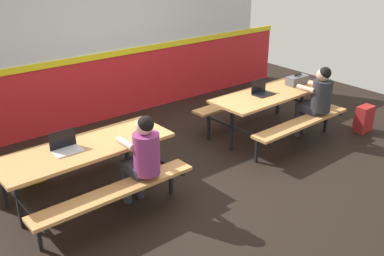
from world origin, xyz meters
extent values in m
cube|color=black|center=(0.00, 0.00, -0.01)|extent=(10.00, 10.00, 0.02)
cube|color=red|center=(0.00, 2.30, 0.55)|extent=(8.00, 0.12, 1.10)
cube|color=yellow|center=(0.00, 2.23, 1.15)|extent=(8.00, 0.03, 0.10)
cube|color=silver|center=(0.00, 2.30, 1.90)|extent=(6.72, 0.12, 1.40)
cube|color=tan|center=(-1.58, -0.01, 0.72)|extent=(2.07, 0.81, 0.04)
cube|color=tan|center=(-1.56, -0.64, 0.43)|extent=(1.96, 0.34, 0.04)
cube|color=tan|center=(-1.59, 0.63, 0.43)|extent=(1.96, 0.34, 0.04)
cube|color=black|center=(-2.42, -0.03, 0.35)|extent=(0.04, 0.04, 0.70)
cube|color=black|center=(-2.42, -0.03, 0.39)|extent=(0.09, 1.55, 0.04)
cube|color=black|center=(-2.41, -0.54, 0.21)|extent=(0.04, 0.04, 0.41)
cube|color=black|center=(-2.44, 0.47, 0.21)|extent=(0.04, 0.04, 0.41)
cube|color=black|center=(-0.73, 0.02, 0.35)|extent=(0.04, 0.04, 0.70)
cube|color=black|center=(-0.73, 0.02, 0.39)|extent=(0.09, 1.55, 0.04)
cube|color=black|center=(-0.72, -0.49, 0.21)|extent=(0.04, 0.04, 0.41)
cube|color=black|center=(-0.75, 0.52, 0.21)|extent=(0.04, 0.04, 0.41)
cube|color=tan|center=(1.58, -0.02, 0.72)|extent=(2.07, 0.81, 0.04)
cube|color=tan|center=(1.59, -0.65, 0.43)|extent=(1.96, 0.34, 0.04)
cube|color=tan|center=(1.56, 0.62, 0.43)|extent=(1.96, 0.34, 0.04)
cube|color=black|center=(0.73, -0.04, 0.35)|extent=(0.04, 0.04, 0.70)
cube|color=black|center=(0.73, -0.04, 0.39)|extent=(0.09, 1.55, 0.04)
cube|color=black|center=(0.75, -0.55, 0.21)|extent=(0.04, 0.04, 0.41)
cube|color=black|center=(0.72, 0.47, 0.21)|extent=(0.04, 0.04, 0.41)
cube|color=black|center=(2.42, 0.01, 0.35)|extent=(0.04, 0.04, 0.70)
cube|color=black|center=(2.42, 0.01, 0.39)|extent=(0.09, 1.55, 0.04)
cube|color=black|center=(2.44, -0.50, 0.21)|extent=(0.04, 0.04, 0.41)
cube|color=black|center=(2.41, 0.52, 0.21)|extent=(0.04, 0.04, 0.41)
cylinder|color=#2D2D38|center=(-1.24, -0.31, 0.23)|extent=(0.11, 0.11, 0.45)
cylinder|color=#2D2D38|center=(-1.06, -0.31, 0.23)|extent=(0.11, 0.11, 0.45)
cube|color=#2D2D38|center=(-1.14, -0.46, 0.51)|extent=(0.31, 0.39, 0.12)
cylinder|color=#8C3372|center=(-1.14, -0.63, 0.75)|extent=(0.30, 0.30, 0.48)
cylinder|color=beige|center=(-1.28, -0.44, 0.85)|extent=(0.09, 0.30, 0.08)
cylinder|color=beige|center=(-1.00, -0.43, 0.85)|extent=(0.09, 0.30, 0.08)
sphere|color=beige|center=(-1.14, -0.61, 1.08)|extent=(0.20, 0.20, 0.20)
sphere|color=black|center=(-1.14, -0.64, 1.11)|extent=(0.18, 0.18, 0.18)
cylinder|color=#2D2D38|center=(1.93, -0.32, 0.23)|extent=(0.11, 0.11, 0.45)
cylinder|color=#2D2D38|center=(2.11, -0.31, 0.23)|extent=(0.11, 0.11, 0.45)
cube|color=#2D2D38|center=(2.02, -0.47, 0.51)|extent=(0.31, 0.39, 0.12)
cylinder|color=#26262B|center=(2.03, -0.64, 0.75)|extent=(0.30, 0.30, 0.48)
cylinder|color=tan|center=(1.88, -0.44, 0.85)|extent=(0.09, 0.30, 0.08)
cylinder|color=tan|center=(2.16, -0.44, 0.85)|extent=(0.09, 0.30, 0.08)
sphere|color=tan|center=(2.03, -0.62, 1.08)|extent=(0.20, 0.20, 0.20)
sphere|color=black|center=(2.03, -0.65, 1.11)|extent=(0.18, 0.18, 0.18)
cube|color=silver|center=(-1.80, -0.02, 0.75)|extent=(0.33, 0.23, 0.01)
cube|color=black|center=(-1.80, 0.09, 0.86)|extent=(0.32, 0.02, 0.21)
cube|color=black|center=(1.40, -0.02, 0.75)|extent=(0.33, 0.23, 0.01)
cube|color=black|center=(1.40, 0.08, 0.86)|extent=(0.32, 0.02, 0.21)
cube|color=#595B60|center=(2.23, 0.00, 0.81)|extent=(0.40, 0.18, 0.14)
cube|color=black|center=(2.23, 0.00, 0.91)|extent=(0.16, 0.02, 0.02)
cube|color=maroon|center=(2.94, -0.88, 0.22)|extent=(0.30, 0.18, 0.44)
cube|color=maroon|center=(2.94, -0.77, 0.15)|extent=(0.21, 0.04, 0.19)
cube|color=yellow|center=(-2.00, 0.87, 0.18)|extent=(0.34, 0.14, 0.36)
torus|color=yellow|center=(-2.00, 0.87, 0.42)|extent=(0.21, 0.21, 0.02)
camera|label=1|loc=(-3.45, -4.37, 2.95)|focal=41.02mm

